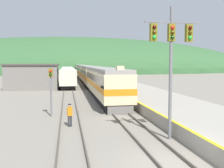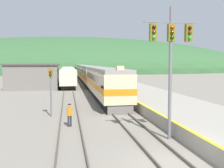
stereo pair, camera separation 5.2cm
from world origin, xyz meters
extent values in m
plane|color=gray|center=(0.00, 0.00, 0.00)|extent=(500.00, 500.00, 0.00)
cube|color=#4C443D|center=(-0.72, 70.00, 0.08)|extent=(0.08, 180.00, 0.16)
cube|color=#4C443D|center=(0.72, 70.00, 0.08)|extent=(0.08, 180.00, 0.16)
cube|color=#4C443D|center=(-5.20, 70.00, 0.08)|extent=(0.08, 180.00, 0.16)
cube|color=#4C443D|center=(-3.77, 70.00, 0.08)|extent=(0.08, 180.00, 0.16)
cube|color=#9E9689|center=(5.20, 50.00, 0.46)|extent=(6.74, 140.00, 0.92)
cube|color=yellow|center=(1.95, 50.00, 0.92)|extent=(0.24, 140.00, 0.01)
ellipsoid|color=#335B33|center=(0.00, 134.41, 0.00)|extent=(207.47, 93.36, 36.65)
cube|color=slate|center=(-10.64, 36.88, 2.11)|extent=(8.72, 6.56, 4.22)
cube|color=#47423D|center=(-10.64, 36.88, 4.34)|extent=(9.22, 7.06, 0.24)
cube|color=black|center=(0.00, 21.63, 0.42)|extent=(2.46, 19.22, 0.85)
cube|color=beige|center=(0.00, 21.63, 2.22)|extent=(2.99, 20.44, 2.74)
cube|color=orange|center=(0.00, 21.63, 2.00)|extent=(3.02, 20.46, 0.60)
cube|color=black|center=(0.00, 21.63, 2.82)|extent=(3.02, 19.22, 0.82)
cube|color=gray|center=(0.00, 21.63, 3.79)|extent=(2.82, 20.44, 0.40)
cube|color=black|center=(0.00, 12.54, 2.82)|extent=(3.03, 2.20, 1.09)
cube|color=beige|center=(0.00, 11.86, 4.17)|extent=(0.64, 0.80, 0.36)
cube|color=slate|center=(0.00, 11.61, 0.38)|extent=(2.34, 0.40, 0.77)
cube|color=black|center=(0.00, 42.72, 0.42)|extent=(2.46, 18.74, 0.85)
cube|color=beige|center=(0.00, 42.72, 2.22)|extent=(2.99, 19.94, 2.74)
cube|color=orange|center=(0.00, 42.72, 2.00)|extent=(3.02, 19.96, 0.60)
cube|color=black|center=(0.00, 42.72, 2.82)|extent=(3.02, 18.74, 0.82)
cube|color=gray|center=(0.00, 42.72, 3.79)|extent=(2.82, 19.94, 0.40)
cube|color=black|center=(0.00, 63.56, 0.42)|extent=(2.46, 18.74, 0.85)
cube|color=beige|center=(0.00, 63.56, 2.22)|extent=(2.99, 19.94, 2.74)
cube|color=orange|center=(0.00, 63.56, 2.00)|extent=(3.02, 19.96, 0.60)
cube|color=black|center=(0.00, 63.56, 2.82)|extent=(3.02, 18.74, 0.82)
cube|color=gray|center=(0.00, 63.56, 3.79)|extent=(2.82, 19.94, 0.40)
cube|color=black|center=(0.00, 84.40, 0.42)|extent=(2.46, 18.74, 0.85)
cube|color=beige|center=(0.00, 84.40, 2.22)|extent=(2.99, 19.94, 2.74)
cube|color=orange|center=(0.00, 84.40, 2.00)|extent=(3.02, 19.96, 0.60)
cube|color=black|center=(0.00, 84.40, 2.82)|extent=(3.02, 18.74, 0.82)
cube|color=gray|center=(0.00, 84.40, 3.79)|extent=(2.82, 19.94, 0.40)
cube|color=black|center=(0.00, 105.24, 0.42)|extent=(2.46, 18.74, 0.85)
cube|color=beige|center=(0.00, 105.24, 2.22)|extent=(2.99, 19.94, 2.74)
cube|color=orange|center=(0.00, 105.24, 2.00)|extent=(3.02, 19.96, 0.60)
cube|color=black|center=(0.00, 105.24, 2.82)|extent=(3.02, 18.74, 0.82)
cube|color=gray|center=(0.00, 105.24, 3.79)|extent=(2.82, 19.94, 0.40)
cube|color=black|center=(-4.48, 53.29, 0.40)|extent=(2.46, 40.35, 0.80)
cube|color=beige|center=(-4.48, 53.29, 2.12)|extent=(2.90, 42.03, 2.64)
cylinder|color=slate|center=(1.42, 3.69, 3.94)|extent=(0.20, 0.20, 7.88)
cube|color=slate|center=(1.42, 3.69, 6.98)|extent=(3.30, 0.10, 0.10)
cube|color=#6B6619|center=(0.32, 3.69, 6.38)|extent=(0.40, 0.28, 1.02)
sphere|color=#3C0504|center=(0.32, 3.52, 6.66)|extent=(0.22, 0.22, 0.22)
sphere|color=#412C05|center=(0.32, 3.52, 6.38)|extent=(0.22, 0.22, 0.22)
sphere|color=green|center=(0.32, 3.52, 6.09)|extent=(0.22, 0.22, 0.22)
cube|color=#6B6619|center=(1.42, 3.69, 6.38)|extent=(0.40, 0.28, 1.02)
sphere|color=red|center=(1.42, 3.52, 6.66)|extent=(0.22, 0.22, 0.22)
sphere|color=#412C05|center=(1.42, 3.52, 6.38)|extent=(0.22, 0.22, 0.22)
sphere|color=black|center=(1.42, 3.52, 6.09)|extent=(0.22, 0.22, 0.22)
cube|color=#6B6619|center=(2.52, 3.69, 6.38)|extent=(0.40, 0.28, 1.02)
sphere|color=#3C0504|center=(2.52, 3.52, 6.66)|extent=(0.22, 0.22, 0.22)
sphere|color=#412C05|center=(2.52, 3.52, 6.38)|extent=(0.22, 0.22, 0.22)
sphere|color=green|center=(2.52, 3.52, 6.09)|extent=(0.22, 0.22, 0.22)
cylinder|color=slate|center=(-6.03, 11.75, 2.09)|extent=(0.14, 0.14, 4.19)
cube|color=#6B6619|center=(-6.03, 11.75, 3.78)|extent=(0.36, 0.28, 0.71)
sphere|color=red|center=(-6.03, 11.58, 3.92)|extent=(0.22, 0.22, 0.22)
sphere|color=black|center=(-6.03, 11.58, 3.65)|extent=(0.22, 0.22, 0.22)
cylinder|color=#2D2D33|center=(-4.59, 7.85, 0.40)|extent=(0.14, 0.14, 0.80)
cylinder|color=#2D2D33|center=(-4.42, 7.88, 0.40)|extent=(0.14, 0.14, 0.80)
cube|color=orange|center=(-4.50, 7.87, 1.11)|extent=(0.39, 0.28, 0.62)
sphere|color=tan|center=(-4.50, 7.87, 1.53)|extent=(0.22, 0.22, 0.22)
cylinder|color=black|center=(-4.50, 7.87, 1.63)|extent=(0.23, 0.23, 0.07)
camera|label=1|loc=(-4.67, -11.04, 4.60)|focal=42.00mm
camera|label=2|loc=(-4.62, -11.05, 4.60)|focal=42.00mm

